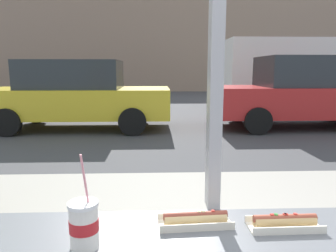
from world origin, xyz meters
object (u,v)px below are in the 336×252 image
hotdog_tray_far (195,219)px  soda_cup_right (84,224)px  hotdog_tray_near (285,222)px  parked_car_yellow (77,95)px  box_truck (312,69)px  parked_car_red (304,92)px

hotdog_tray_far → soda_cup_right: bearing=-160.2°
hotdog_tray_near → hotdog_tray_far: bearing=174.0°
parked_car_yellow → box_truck: (8.25, 4.58, 0.62)m
soda_cup_right → parked_car_yellow: bearing=103.9°
soda_cup_right → hotdog_tray_far: (0.36, 0.13, -0.06)m
parked_car_yellow → soda_cup_right: bearing=-76.1°
hotdog_tray_far → box_truck: box_truck is taller
hotdog_tray_far → parked_car_red: 7.93m
parked_car_red → soda_cup_right: bearing=-119.5°
parked_car_red → box_truck: bearing=62.0°
parked_car_red → box_truck: (2.44, 4.58, 0.58)m
hotdog_tray_far → parked_car_yellow: 7.34m
hotdog_tray_far → parked_car_red: (3.68, 7.03, -0.06)m
box_truck → hotdog_tray_far: bearing=-117.8°
parked_car_red → hotdog_tray_near: bearing=-115.5°
hotdog_tray_near → box_truck: bearing=63.5°
soda_cup_right → parked_car_yellow: 7.38m
hotdog_tray_near → hotdog_tray_far: 0.31m
soda_cup_right → box_truck: size_ratio=0.04×
parked_car_yellow → hotdog_tray_far: bearing=-73.1°
parked_car_red → box_truck: box_truck is taller
hotdog_tray_far → parked_car_yellow: parked_car_yellow is taller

